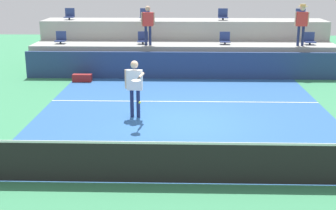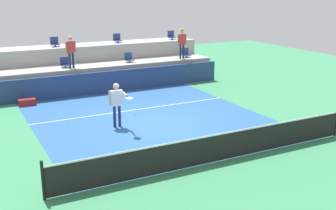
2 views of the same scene
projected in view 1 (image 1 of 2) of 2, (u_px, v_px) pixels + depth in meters
name	position (u px, v px, depth m)	size (l,w,h in m)	color
ground_plane	(184.00, 124.00, 13.52)	(40.00, 40.00, 0.00)	#388456
court_inner_paint	(184.00, 114.00, 14.48)	(9.00, 10.00, 0.01)	#285693
court_service_line	(184.00, 102.00, 15.83)	(9.00, 0.06, 0.00)	white
tennis_net	(186.00, 161.00, 9.54)	(10.48, 0.08, 1.07)	black
sponsor_backboard	(184.00, 65.00, 19.14)	(13.00, 0.16, 1.10)	navy
seating_tier_lower	(184.00, 58.00, 20.37)	(13.00, 1.80, 1.25)	#9E9E99
seating_tier_upper	(184.00, 42.00, 21.99)	(13.00, 1.80, 2.10)	#9E9E99
stadium_chair_lower_far_left	(61.00, 38.00, 20.23)	(0.44, 0.40, 0.52)	#2D2D33
stadium_chair_lower_left	(143.00, 39.00, 20.13)	(0.44, 0.40, 0.52)	#2D2D33
stadium_chair_lower_right	(225.00, 39.00, 20.03)	(0.44, 0.40, 0.52)	#2D2D33
stadium_chair_lower_far_right	(310.00, 39.00, 19.93)	(0.44, 0.40, 0.52)	#2D2D33
stadium_chair_upper_far_left	(70.00, 15.00, 21.73)	(0.44, 0.40, 0.52)	#2D2D33
stadium_chair_upper_left	(145.00, 15.00, 21.63)	(0.44, 0.40, 0.52)	#2D2D33
stadium_chair_upper_right	(223.00, 15.00, 21.53)	(0.44, 0.40, 0.52)	#2D2D33
stadium_chair_upper_far_right	(301.00, 15.00, 21.43)	(0.44, 0.40, 0.52)	#2D2D33
tennis_player	(135.00, 83.00, 13.82)	(0.60, 1.25, 1.73)	navy
spectator_leaning_on_rail	(148.00, 22.00, 19.55)	(0.57, 0.27, 1.63)	navy
spectator_with_hat	(302.00, 20.00, 19.35)	(0.59, 0.42, 1.72)	navy
tennis_ball	(140.00, 102.00, 12.69)	(0.07, 0.07, 0.07)	#CCE033
equipment_bag	(82.00, 78.00, 18.71)	(0.76, 0.28, 0.30)	maroon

